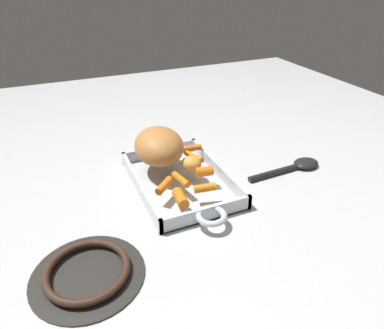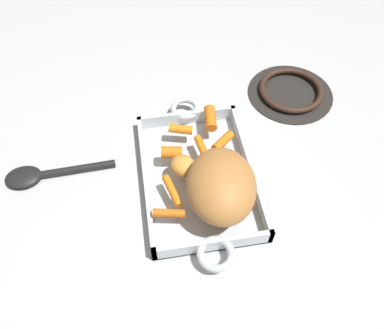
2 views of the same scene
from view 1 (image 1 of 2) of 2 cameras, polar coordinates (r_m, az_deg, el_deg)
name	(u,v)px [view 1 (image 1 of 2)]	position (r m, az deg, el deg)	size (l,w,h in m)	color
ground_plane	(180,184)	(0.86, -1.95, -3.28)	(2.03, 2.03, 0.00)	silver
roasting_dish	(180,180)	(0.85, -1.96, -2.63)	(0.41, 0.21, 0.04)	silver
pork_roast	(159,146)	(0.87, -5.48, 3.08)	(0.16, 0.12, 0.09)	#BC7A3D
baby_carrot_southeast	(164,186)	(0.77, -4.61, -3.49)	(0.02, 0.02, 0.05)	orange
baby_carrot_center_left	(204,172)	(0.82, 2.04, -1.18)	(0.02, 0.02, 0.04)	orange
baby_carrot_southwest	(180,179)	(0.80, -1.92, -2.43)	(0.02, 0.02, 0.06)	orange
baby_carrot_short	(205,188)	(0.76, 2.16, -3.89)	(0.02, 0.02, 0.05)	orange
baby_carrot_center_right	(191,148)	(0.93, -0.17, 2.73)	(0.02, 0.02, 0.06)	orange
baby_carrot_northeast	(180,198)	(0.73, -1.92, -5.60)	(0.02, 0.02, 0.05)	orange
baby_carrot_northwest	(194,156)	(0.89, 0.29, 1.34)	(0.01, 0.01, 0.06)	orange
potato_near_roast	(191,163)	(0.84, -0.17, 0.24)	(0.05, 0.05, 0.03)	gold
stove_burner_rear	(87,272)	(0.65, -16.92, -16.71)	(0.20, 0.20, 0.02)	#282623
serving_spoon	(296,166)	(0.95, 16.77, -0.29)	(0.06, 0.22, 0.02)	black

